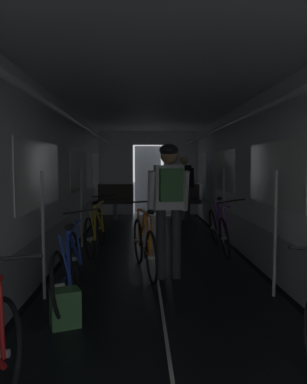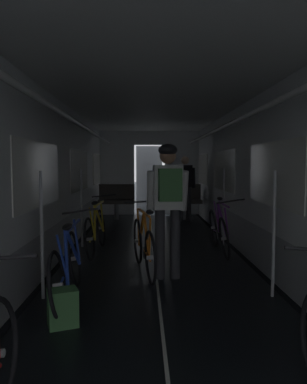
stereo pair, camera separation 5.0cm
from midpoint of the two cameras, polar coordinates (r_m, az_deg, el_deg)
name	(u,v)px [view 1 (the left image)]	position (r m, az deg, el deg)	size (l,w,h in m)	color
train_car_shell	(155,149)	(5.53, 0.01, 6.58)	(3.14, 12.34, 2.57)	black
bench_seat_far_left	(115,198)	(10.06, -5.99, -0.97)	(0.98, 0.51, 0.95)	gray
bench_seat_far_right	(182,198)	(10.10, 4.25, -0.94)	(0.98, 0.51, 0.95)	gray
bicycle_purple	(219,230)	(6.39, 9.74, -5.67)	(0.44, 1.69, 0.96)	black
bicycle_yellow	(96,230)	(6.29, -9.01, -5.79)	(0.44, 1.69, 0.95)	black
bicycle_blue	(69,266)	(4.17, -13.10, -11.01)	(0.44, 1.69, 0.96)	black
person_cyclist_aisle	(169,196)	(4.73, 2.07, -0.60)	(0.55, 0.41, 1.73)	#2D2D33
bicycle_orange_in_aisle	(144,245)	(5.09, -1.69, -8.10)	(0.46, 1.67, 0.94)	black
person_standing_near_bench	(184,184)	(9.70, 4.52, 1.26)	(0.53, 0.23, 1.69)	#2D2D33
backpack_on_floor	(65,308)	(3.63, -13.75, -16.85)	(0.26, 0.20, 0.34)	#3D703D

